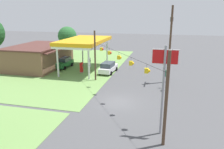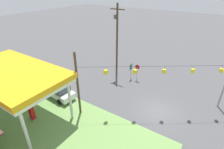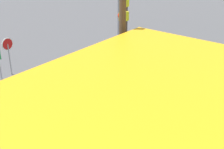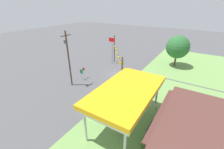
{
  "view_description": "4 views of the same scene",
  "coord_description": "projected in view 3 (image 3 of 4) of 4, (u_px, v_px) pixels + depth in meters",
  "views": [
    {
      "loc": [
        -22.01,
        -4.73,
        9.61
      ],
      "look_at": [
        3.09,
        1.51,
        2.22
      ],
      "focal_mm": 35.0,
      "sensor_mm": 36.0,
      "label": 1
    },
    {
      "loc": [
        -4.23,
        15.81,
        12.88
      ],
      "look_at": [
        6.07,
        0.22,
        3.01
      ],
      "focal_mm": 28.0,
      "sensor_mm": 36.0,
      "label": 2
    },
    {
      "loc": [
        15.72,
        11.28,
        8.35
      ],
      "look_at": [
        3.82,
        1.94,
        1.51
      ],
      "focal_mm": 50.0,
      "sensor_mm": 36.0,
      "label": 3
    },
    {
      "loc": [
        26.79,
        15.3,
        14.71
      ],
      "look_at": [
        4.25,
        1.31,
        2.07
      ],
      "focal_mm": 24.0,
      "sensor_mm": 36.0,
      "label": 4
    }
  ],
  "objects": [
    {
      "name": "ground_plane",
      "position": [
        124.0,
        69.0,
        21.06
      ],
      "size": [
        160.0,
        160.0,
        0.0
      ],
      "primitive_type": "plane",
      "color": "#4C4C4F"
    },
    {
      "name": "signal_span_gantry",
      "position": [
        125.0,
        10.0,
        19.41
      ],
      "size": [
        14.5,
        10.24,
        7.18
      ],
      "color": "#4C3828",
      "rests_on": "ground"
    },
    {
      "name": "stop_sign_roadside",
      "position": [
        8.0,
        48.0,
        19.48
      ],
      "size": [
        0.8,
        0.08,
        2.5
      ],
      "rotation": [
        0.0,
        0.0,
        3.14
      ],
      "color": "#99999E",
      "rests_on": "ground"
    }
  ]
}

